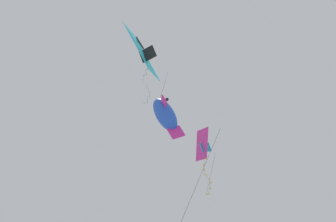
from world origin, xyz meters
TOP-DOWN VIEW (x-y plane):
  - kite_fish_low_drifter at (3.85, 0.33)m, footprint 3.02×2.21m
  - kite_delta_near_left at (5.34, -7.92)m, footprint 1.67×2.09m
  - kite_delta_far_centre at (5.32, -0.26)m, footprint 1.47×3.19m

SIDE VIEW (x-z plane):
  - kite_fish_low_drifter at x=3.85m, z-range 33.10..41.52m
  - kite_delta_near_left at x=5.34m, z-range 40.13..44.72m
  - kite_delta_far_centre at x=5.32m, z-range 39.62..45.54m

